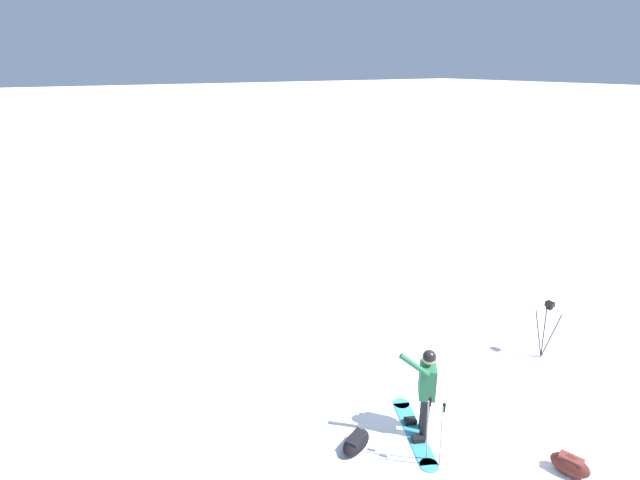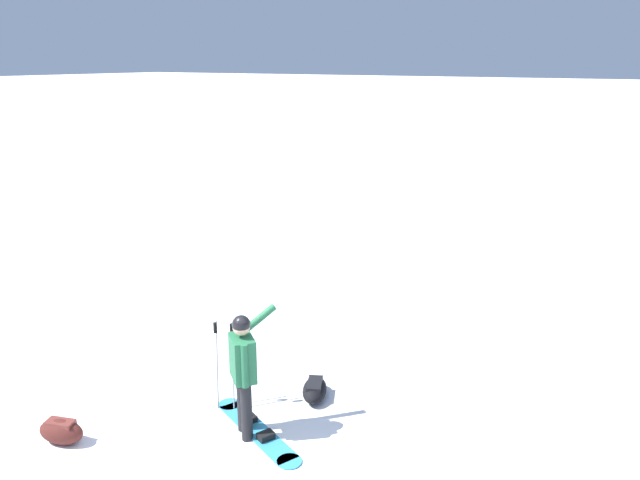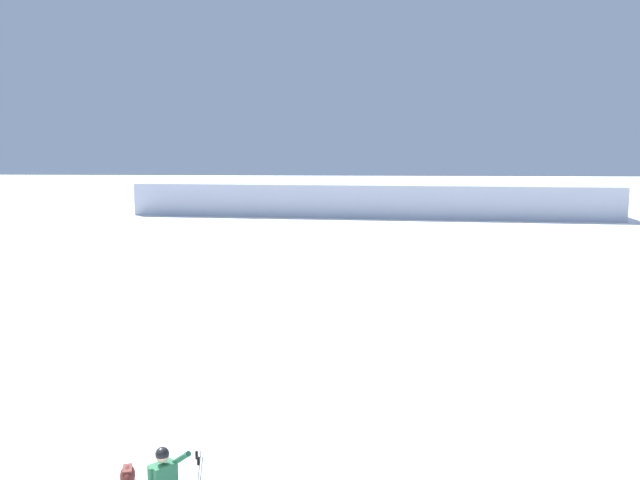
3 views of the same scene
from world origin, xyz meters
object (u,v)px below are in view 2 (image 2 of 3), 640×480
object	(u,v)px
snowboard	(257,430)
ski_poles	(225,352)
gear_bag_small	(61,431)
snowboarder	(243,364)
gear_bag_large	(315,389)

from	to	relation	value
snowboard	ski_poles	distance (m)	1.09
gear_bag_small	snowboarder	bearing A→B (deg)	-54.86
snowboarder	ski_poles	distance (m)	0.75
ski_poles	snowboard	bearing A→B (deg)	-111.66
gear_bag_large	gear_bag_small	world-z (taller)	gear_bag_small
snowboarder	gear_bag_small	xyz separation A→B (m)	(-1.29, 1.84, -0.81)
snowboard	gear_bag_small	world-z (taller)	gear_bag_small
gear_bag_small	ski_poles	bearing A→B (deg)	-35.87
snowboarder	snowboard	world-z (taller)	snowboarder
gear_bag_large	snowboard	bearing A→B (deg)	168.43
gear_bag_small	ski_poles	xyz separation A→B (m)	(1.68, -1.22, 0.64)
snowboarder	gear_bag_large	bearing A→B (deg)	-14.52
snowboarder	gear_bag_small	world-z (taller)	snowboarder
gear_bag_small	ski_poles	size ratio (longest dim) A/B	0.52
gear_bag_large	gear_bag_small	distance (m)	3.26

